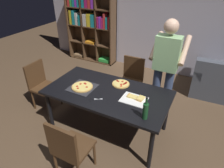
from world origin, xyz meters
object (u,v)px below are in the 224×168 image
chair_far_side (131,77)px  second_pizza_plain (121,84)px  dining_table (108,95)px  chair_near_camera (69,147)px  pepperoni_pizza_on_tray (82,87)px  bookshelf (91,23)px  wine_bottle (145,111)px  kitchen_scissors (93,99)px  person_serving_pizza (165,66)px  chair_left_end (41,83)px

chair_far_side → second_pizza_plain: size_ratio=3.21×
dining_table → chair_near_camera: bearing=-90.0°
pepperoni_pizza_on_tray → bookshelf: bearing=119.8°
wine_bottle → kitchen_scissors: 0.79m
pepperoni_pizza_on_tray → wine_bottle: (1.11, -0.23, 0.10)m
second_pizza_plain → pepperoni_pizza_on_tray: bearing=-143.2°
dining_table → kitchen_scissors: size_ratio=9.72×
chair_far_side → dining_table: bearing=-90.0°
bookshelf → wine_bottle: 3.71m
chair_far_side → person_serving_pizza: 0.85m
chair_near_camera → pepperoni_pizza_on_tray: chair_near_camera is taller
chair_near_camera → chair_left_end: size_ratio=1.00×
dining_table → person_serving_pizza: 1.06m
pepperoni_pizza_on_tray → wine_bottle: bearing=-11.9°
chair_near_camera → kitchen_scissors: (-0.08, 0.70, 0.24)m
chair_near_camera → person_serving_pizza: 1.92m
wine_bottle → chair_far_side: bearing=118.5°
person_serving_pizza → pepperoni_pizza_on_tray: 1.38m
bookshelf → wine_bottle: size_ratio=6.17×
second_pizza_plain → bookshelf: bearing=132.3°
kitchen_scissors → second_pizza_plain: (0.17, 0.56, 0.01)m
chair_near_camera → chair_far_side: same height
chair_left_end → bookshelf: 2.47m
bookshelf → person_serving_pizza: size_ratio=1.11×
person_serving_pizza → wine_bottle: person_serving_pizza is taller
bookshelf → chair_far_side: bearing=-37.6°
chair_left_end → wine_bottle: wine_bottle is taller
chair_left_end → kitchen_scissors: bearing=-11.8°
bookshelf → second_pizza_plain: 2.86m
chair_left_end → kitchen_scissors: chair_left_end is taller
dining_table → chair_far_side: bearing=90.0°
bookshelf → wine_bottle: (2.53, -2.71, -0.19)m
dining_table → person_serving_pizza: (0.66, 0.76, 0.31)m
chair_far_side → kitchen_scissors: 1.29m
kitchen_scissors → chair_near_camera: bearing=-83.8°
chair_far_side → bookshelf: 2.36m
dining_table → chair_far_side: (0.00, 0.98, -0.17)m
pepperoni_pizza_on_tray → chair_left_end: bearing=174.9°
dining_table → chair_left_end: chair_left_end is taller
chair_left_end → wine_bottle: 2.19m
bookshelf → second_pizza_plain: bearing=-47.7°
bookshelf → kitchen_scissors: bearing=-56.8°
chair_left_end → second_pizza_plain: size_ratio=3.21×
chair_far_side → bookshelf: size_ratio=0.46×
kitchen_scissors → bookshelf: bearing=123.2°
person_serving_pizza → second_pizza_plain: (-0.57, -0.48, -0.24)m
dining_table → second_pizza_plain: (0.09, 0.28, 0.08)m
dining_table → chair_near_camera: chair_near_camera is taller
kitchen_scissors → second_pizza_plain: 0.58m
chair_near_camera → chair_far_side: (0.00, 1.96, 0.00)m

